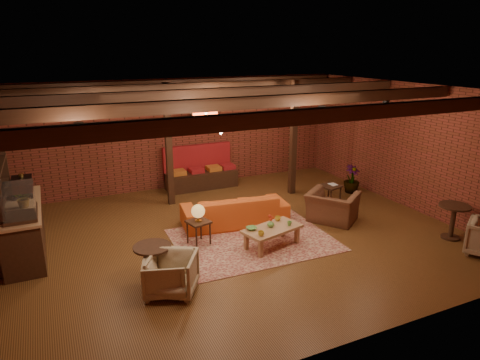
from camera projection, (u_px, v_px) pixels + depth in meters
name	position (u px, v px, depth m)	size (l,w,h in m)	color
floor	(230.00, 237.00, 9.53)	(10.00, 10.00, 0.00)	#3D240F
ceiling	(229.00, 91.00, 8.58)	(10.00, 8.00, 0.02)	black
wall_back	(176.00, 134.00, 12.52)	(10.00, 0.02, 3.20)	brown
wall_front	(351.00, 243.00, 5.58)	(10.00, 0.02, 3.20)	brown
wall_right	(407.00, 146.00, 11.05)	(0.02, 8.00, 3.20)	brown
ceiling_beams	(229.00, 97.00, 8.61)	(9.80, 6.40, 0.22)	black
ceiling_pipe	(202.00, 100.00, 10.07)	(0.12, 0.12, 9.60)	black
post_left	(169.00, 146.00, 11.07)	(0.16, 0.16, 3.20)	black
post_right	(293.00, 139.00, 11.90)	(0.16, 0.16, 3.20)	black
service_counter	(22.00, 217.00, 8.53)	(0.80, 2.50, 1.60)	black
plant_counter	(24.00, 193.00, 8.62)	(0.35, 0.39, 0.30)	#337F33
banquette	(201.00, 172.00, 12.70)	(2.10, 0.70, 1.00)	maroon
service_sign	(205.00, 111.00, 11.76)	(0.86, 0.06, 0.30)	#FF4719
ceiling_spotlights	(229.00, 108.00, 8.68)	(6.40, 4.40, 0.28)	black
rug	(253.00, 240.00, 9.36)	(3.34, 2.55, 0.01)	maroon
sofa	(235.00, 210.00, 10.12)	(2.47, 0.97, 0.72)	#C8501B
coffee_table	(272.00, 230.00, 8.95)	(1.38, 0.92, 0.68)	#A5724D
side_table_lamp	(198.00, 214.00, 8.97)	(0.52, 0.52, 0.90)	black
round_table_left	(153.00, 258.00, 7.58)	(0.67, 0.67, 0.70)	black
armchair_a	(165.00, 274.00, 7.25)	(0.70, 0.66, 0.72)	beige
armchair_b	(173.00, 272.00, 7.25)	(0.77, 0.72, 0.79)	beige
armchair_right	(332.00, 202.00, 10.24)	(1.12, 0.73, 0.98)	brown
side_table_book	(330.00, 187.00, 11.29)	(0.61, 0.61, 0.57)	black
round_table_right	(453.00, 216.00, 9.30)	(0.66, 0.66, 0.78)	black
plant_tall	(354.00, 152.00, 12.07)	(1.36, 1.36, 2.42)	#4C7F4C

